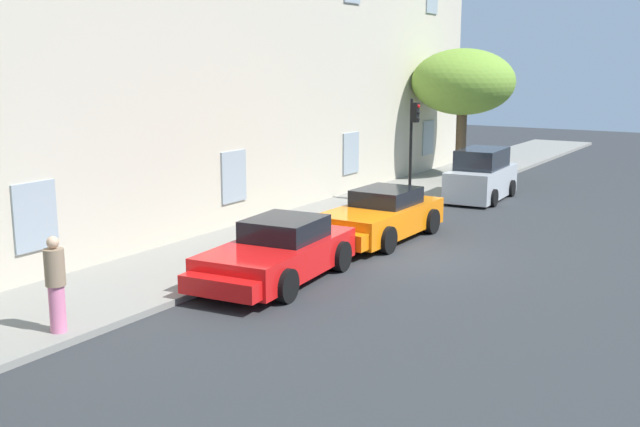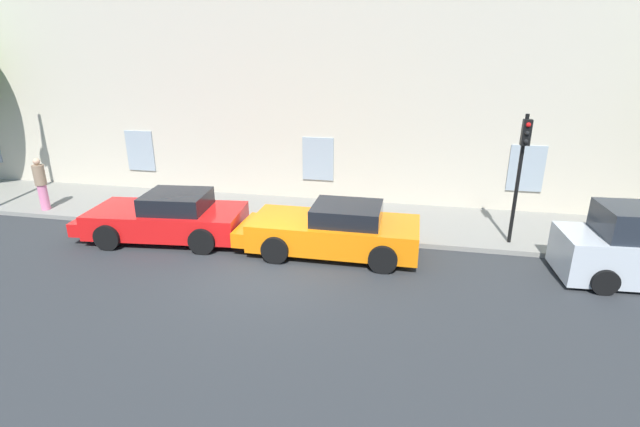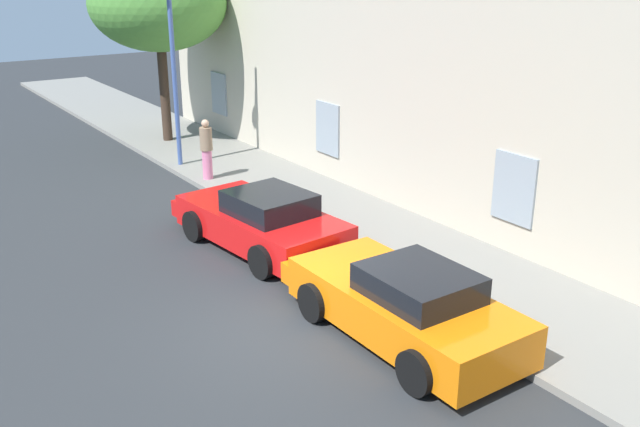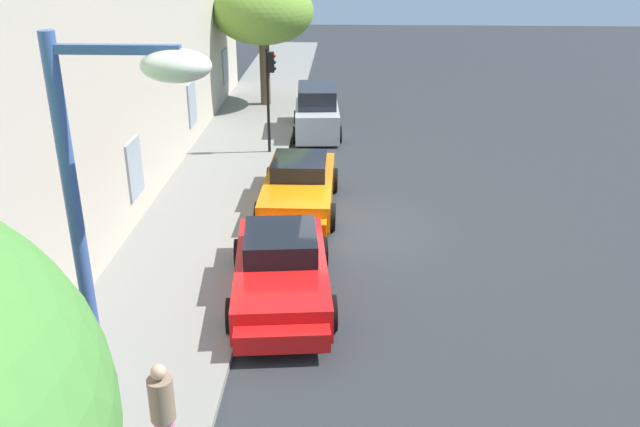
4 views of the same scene
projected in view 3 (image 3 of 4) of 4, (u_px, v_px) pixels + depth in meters
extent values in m
plane|color=#2B2D30|center=(294.00, 329.00, 12.41)|extent=(80.00, 80.00, 0.00)
cube|color=gray|center=(452.00, 273.00, 14.45)|extent=(60.00, 3.44, 0.14)
cube|color=#8C99A3|center=(219.00, 94.00, 25.45)|extent=(1.10, 0.06, 1.50)
cube|color=#8C99A3|center=(328.00, 129.00, 20.14)|extent=(1.10, 0.06, 1.50)
cube|color=#8C99A3|center=(514.00, 189.00, 14.83)|extent=(1.10, 0.06, 1.50)
cube|color=red|center=(262.00, 224.00, 15.78)|extent=(4.49, 2.33, 0.70)
cube|color=black|center=(269.00, 203.00, 15.34)|extent=(1.87, 1.69, 0.49)
cube|color=red|center=(216.00, 207.00, 17.17)|extent=(1.46, 1.88, 0.38)
cylinder|color=black|center=(194.00, 226.00, 16.22)|extent=(0.74, 0.31, 0.72)
cylinder|color=black|center=(262.00, 208.00, 17.38)|extent=(0.74, 0.31, 0.72)
cylinder|color=black|center=(262.00, 262.00, 14.30)|extent=(0.74, 0.31, 0.72)
cylinder|color=black|center=(333.00, 239.00, 15.46)|extent=(0.74, 0.31, 0.72)
cube|color=orange|center=(404.00, 308.00, 11.95)|extent=(4.46, 1.89, 0.74)
cube|color=black|center=(419.00, 283.00, 11.49)|extent=(1.79, 1.50, 0.45)
cube|color=orange|center=(337.00, 273.00, 13.51)|extent=(1.34, 1.72, 0.41)
cylinder|color=black|center=(314.00, 302.00, 12.60)|extent=(0.72, 0.24, 0.72)
cylinder|color=black|center=(393.00, 277.00, 13.59)|extent=(0.72, 0.24, 0.72)
cylinder|color=black|center=(417.00, 372.00, 10.45)|extent=(0.72, 0.24, 0.72)
cylinder|color=black|center=(502.00, 337.00, 11.45)|extent=(0.72, 0.24, 0.72)
cylinder|color=#38281E|center=(164.00, 90.00, 24.36)|extent=(0.33, 0.33, 3.56)
ellipsoid|color=#4C8C38|center=(158.00, 3.00, 23.38)|extent=(4.59, 4.59, 3.17)
cylinder|color=#3F5999|center=(173.00, 60.00, 20.87)|extent=(0.14, 0.14, 6.43)
cylinder|color=pink|center=(207.00, 164.00, 20.37)|extent=(0.29, 0.29, 0.86)
cylinder|color=#8C7259|center=(206.00, 139.00, 20.11)|extent=(0.37, 0.37, 0.66)
sphere|color=tan|center=(205.00, 123.00, 19.96)|extent=(0.22, 0.22, 0.22)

